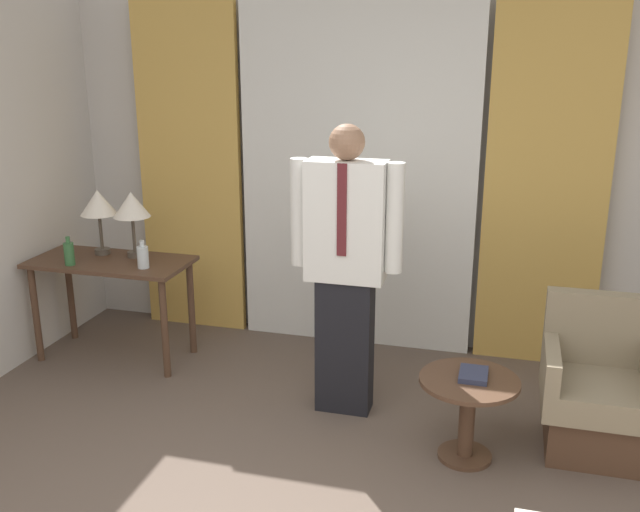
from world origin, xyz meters
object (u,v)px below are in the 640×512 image
at_px(bottle_by_lamp, 143,257).
at_px(side_table, 468,404).
at_px(armchair, 597,396).
at_px(person, 346,262).
at_px(desk, 112,276).
at_px(table_lamp_right, 132,207).
at_px(book, 473,375).
at_px(table_lamp_left, 98,205).
at_px(bottle_near_edge, 69,253).

xyz_separation_m(bottle_by_lamp, side_table, (2.28, -0.60, -0.50)).
bearing_deg(armchair, bottle_by_lamp, 174.24).
xyz_separation_m(person, side_table, (0.79, -0.38, -0.65)).
height_order(desk, table_lamp_right, table_lamp_right).
distance_m(person, armchair, 1.63).
distance_m(table_lamp_right, person, 1.74).
height_order(bottle_by_lamp, armchair, bottle_by_lamp).
height_order(table_lamp_right, armchair, table_lamp_right).
height_order(table_lamp_right, person, person).
relative_size(table_lamp_right, book, 2.36).
height_order(desk, table_lamp_left, table_lamp_left).
bearing_deg(table_lamp_left, book, -16.12).
height_order(desk, armchair, armchair).
bearing_deg(side_table, book, 55.42).
xyz_separation_m(desk, book, (2.62, -0.67, -0.13)).
relative_size(desk, table_lamp_left, 2.39).
relative_size(desk, armchair, 1.31).
distance_m(desk, bottle_by_lamp, 0.39).
xyz_separation_m(desk, table_lamp_left, (-0.13, 0.12, 0.49)).
distance_m(desk, bottle_near_edge, 0.34).
distance_m(bottle_by_lamp, side_table, 2.41).
bearing_deg(bottle_near_edge, table_lamp_right, 41.29).
distance_m(table_lamp_right, bottle_near_edge, 0.54).
height_order(table_lamp_left, person, person).
distance_m(bottle_near_edge, armchair, 3.56).
distance_m(table_lamp_right, side_table, 2.72).
height_order(table_lamp_left, armchair, table_lamp_left).
bearing_deg(table_lamp_right, table_lamp_left, 180.00).
bearing_deg(bottle_by_lamp, armchair, -5.76).
relative_size(bottle_by_lamp, person, 0.11).
bearing_deg(person, book, -23.45).
relative_size(bottle_near_edge, book, 1.01).
bearing_deg(person, bottle_near_edge, 175.89).
distance_m(person, side_table, 1.09).
distance_m(bottle_by_lamp, person, 1.51).
relative_size(table_lamp_right, side_table, 0.87).
height_order(desk, bottle_near_edge, bottle_near_edge).
height_order(table_lamp_left, bottle_near_edge, table_lamp_left).
relative_size(bottle_by_lamp, armchair, 0.22).
height_order(desk, person, person).
xyz_separation_m(table_lamp_left, side_table, (2.74, -0.82, -0.79)).
height_order(bottle_near_edge, side_table, bottle_near_edge).
bearing_deg(table_lamp_right, book, -17.76).
distance_m(bottle_by_lamp, book, 2.39).
xyz_separation_m(table_lamp_left, book, (2.76, -0.80, -0.62)).
relative_size(table_lamp_right, bottle_by_lamp, 2.46).
xyz_separation_m(desk, bottle_near_edge, (-0.21, -0.18, 0.20)).
bearing_deg(desk, person, -10.10).
relative_size(bottle_by_lamp, book, 0.96).
distance_m(bottle_near_edge, side_table, 2.91).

